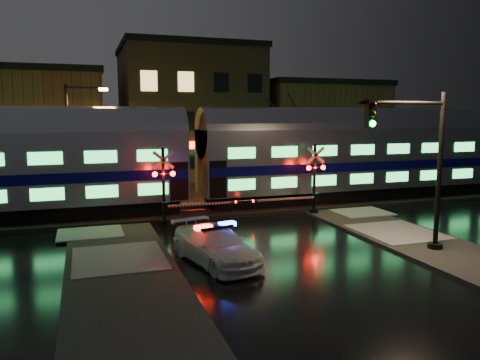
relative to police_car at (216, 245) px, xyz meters
name	(u,v)px	position (x,y,z in m)	size (l,w,h in m)	color
ground	(249,231)	(2.94, 4.38, -0.71)	(120.00, 120.00, 0.00)	black
ballast	(221,209)	(2.94, 9.38, -0.59)	(90.00, 4.20, 0.24)	black
sidewalk_left	(126,286)	(-3.56, -1.62, -0.65)	(4.00, 20.00, 0.12)	#2D2D2D
sidewalk_right	(442,250)	(9.44, -1.62, -0.65)	(4.00, 20.00, 0.12)	#2D2D2D
building_left	(14,129)	(-10.06, 26.38, 3.79)	(14.00, 10.00, 9.00)	brown
building_mid	(189,114)	(4.94, 26.88, 5.04)	(12.00, 11.00, 11.50)	brown
building_right	(314,129)	(17.94, 26.38, 3.54)	(12.00, 10.00, 8.50)	brown
train	(192,156)	(1.27, 9.37, 2.68)	(51.00, 3.12, 5.92)	black
police_car	(216,245)	(0.00, 0.00, 0.00)	(2.99, 5.14, 1.56)	white
crossing_signal_right	(309,186)	(7.42, 6.68, 0.97)	(5.74, 0.65, 4.06)	black
crossing_signal_left	(171,194)	(-0.50, 6.68, 0.97)	(5.72, 0.65, 4.05)	black
traffic_light	(419,169)	(8.19, -1.46, 2.82)	(4.28, 0.74, 6.62)	black
streetlight	(73,137)	(-5.26, 13.38, 3.64)	(2.52, 0.26, 7.54)	black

